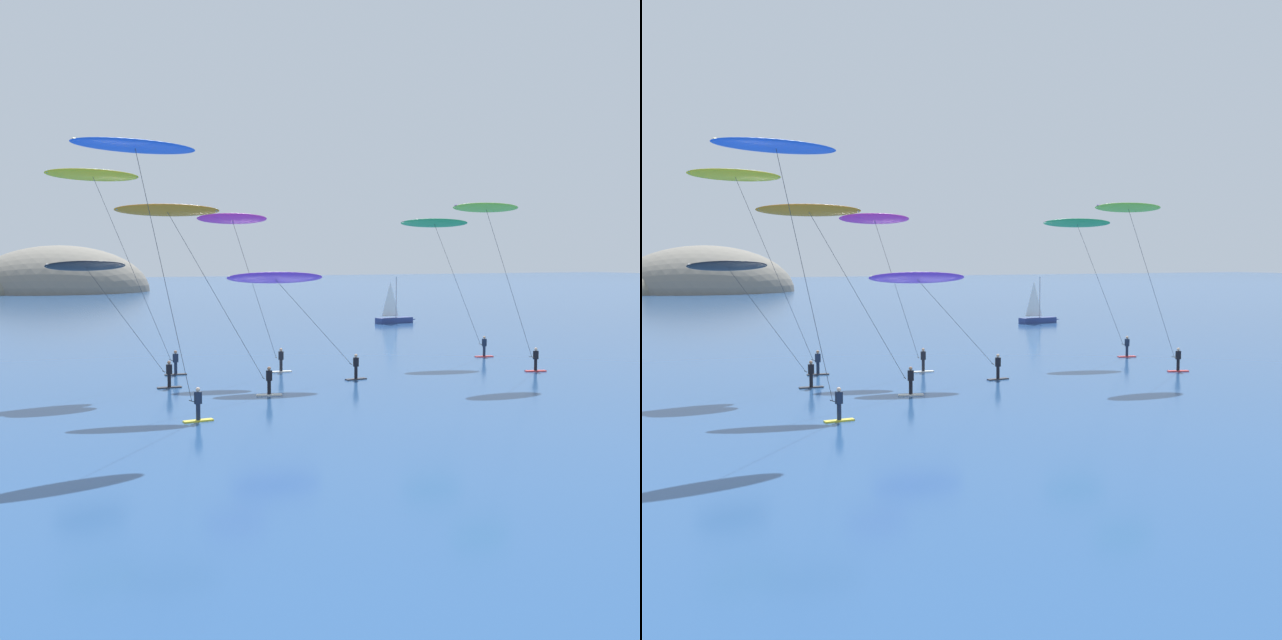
{
  "view_description": "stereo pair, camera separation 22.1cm",
  "coord_description": "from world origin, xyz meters",
  "views": [
    {
      "loc": [
        -29.13,
        -19.61,
        8.13
      ],
      "look_at": [
        -5.18,
        27.15,
        3.99
      ],
      "focal_mm": 45.0,
      "sensor_mm": 36.0,
      "label": 1
    },
    {
      "loc": [
        -28.94,
        -19.71,
        8.13
      ],
      "look_at": [
        -5.18,
        27.15,
        3.99
      ],
      "focal_mm": 45.0,
      "sensor_mm": 36.0,
      "label": 2
    }
  ],
  "objects": [
    {
      "name": "kitesurfer_purple",
      "position": [
        -7.95,
        27.37,
        6.44
      ],
      "size": [
        9.29,
        2.88,
        7.27
      ],
      "color": "#2D2D33",
      "rests_on": "ground"
    },
    {
      "name": "headland_island",
      "position": [
        -9.86,
        181.47,
        0.0
      ],
      "size": [
        67.44,
        55.81,
        21.7
      ],
      "color": "slate",
      "rests_on": "ground"
    },
    {
      "name": "kitesurfer_yellow",
      "position": [
        -18.08,
        33.12,
        12.44
      ],
      "size": [
        9.37,
        2.02,
        13.77
      ],
      "color": "#2D2D33",
      "rests_on": "ground"
    },
    {
      "name": "kitesurfer_black",
      "position": [
        -19.53,
        28.52,
        7.06
      ],
      "size": [
        8.04,
        1.65,
        8.0
      ],
      "color": "#2D2D33",
      "rests_on": "ground"
    },
    {
      "name": "kitesurfer_green",
      "position": [
        8.35,
        33.03,
        10.14
      ],
      "size": [
        7.99,
        2.91,
        11.22
      ],
      "color": "red",
      "rests_on": "ground"
    },
    {
      "name": "kitesurfer_blue",
      "position": [
        -19.47,
        17.52,
        12.32
      ],
      "size": [
        6.92,
        2.33,
        13.54
      ],
      "color": "yellow",
      "rests_on": "ground"
    },
    {
      "name": "kitesurfer_orange",
      "position": [
        -15.68,
        24.42,
        9.92
      ],
      "size": [
        9.35,
        2.94,
        11.15
      ],
      "color": "silver",
      "rests_on": "ground"
    },
    {
      "name": "kitesurfer_lime",
      "position": [
        6.16,
        23.93,
        10.72
      ],
      "size": [
        7.9,
        1.94,
        11.83
      ],
      "color": "red",
      "rests_on": "ground"
    },
    {
      "name": "kitesurfer_magenta",
      "position": [
        -8.96,
        32.4,
        9.88
      ],
      "size": [
        6.56,
        2.43,
        11.19
      ],
      "color": "silver",
      "rests_on": "ground"
    },
    {
      "name": "sailboat_near",
      "position": [
        24.13,
        63.77,
        0.64
      ],
      "size": [
        5.94,
        1.77,
        5.7
      ],
      "color": "navy",
      "rests_on": "ground"
    }
  ]
}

